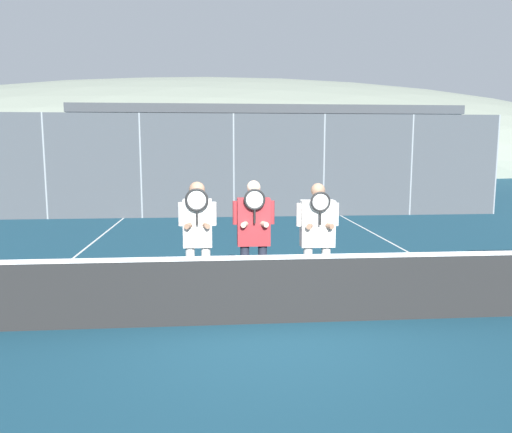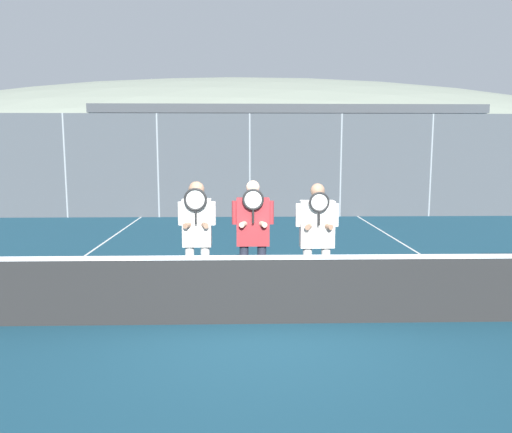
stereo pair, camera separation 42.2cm
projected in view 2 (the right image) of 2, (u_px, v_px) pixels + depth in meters
The scene contains 13 objects.
ground_plane at pixel (261, 324), 6.45m from camera, with size 120.00×120.00×0.00m, color navy.
hill_distant at pixel (245, 166), 59.16m from camera, with size 98.76×54.87×19.20m.
clubhouse_building at pixel (284, 152), 23.09m from camera, with size 16.34×5.50×4.00m.
fence_back at pixel (250, 166), 16.10m from camera, with size 17.81×0.06×3.33m.
tennis_net at pixel (261, 289), 6.39m from camera, with size 9.56×0.09×1.00m.
court_line_left_sideline at pixel (66, 269), 9.33m from camera, with size 0.05×16.00×0.01m, color white.
court_line_right_sideline at pixel (441, 267), 9.51m from camera, with size 0.05×16.00×0.01m, color white.
player_leftmost at pixel (197, 232), 7.13m from camera, with size 0.54×0.34×1.79m.
player_center_left at pixel (253, 232), 7.17m from camera, with size 0.60×0.34×1.80m.
player_center_right at pixel (317, 233), 7.12m from camera, with size 0.62×0.34×1.76m.
car_far_left at pixel (139, 185), 18.52m from camera, with size 4.16×2.04×1.66m.
car_left_of_center at pixel (274, 185), 18.59m from camera, with size 4.36×2.02×1.69m.
car_center at pixel (412, 184), 18.73m from camera, with size 4.58×1.92×1.71m.
Camera 2 is at (-0.22, -6.19, 2.27)m, focal length 35.00 mm.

